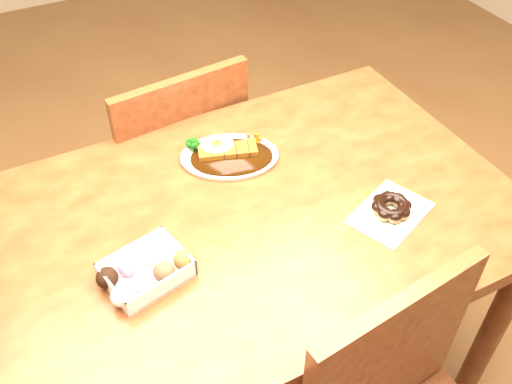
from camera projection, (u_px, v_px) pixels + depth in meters
name	position (u px, v px, depth m)	size (l,w,h in m)	color
ground	(254.00, 378.00, 1.80)	(6.00, 6.00, 0.00)	brown
table	(254.00, 240.00, 1.36)	(1.20, 0.80, 0.75)	#542410
chair_far	(173.00, 167.00, 1.82)	(0.46, 0.46, 0.87)	#542410
katsu_curry_plate	(228.00, 154.00, 1.42)	(0.29, 0.25, 0.05)	white
donut_box	(145.00, 271.00, 1.14)	(0.20, 0.16, 0.05)	white
pon_de_ring	(391.00, 207.00, 1.27)	(0.22, 0.19, 0.04)	silver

